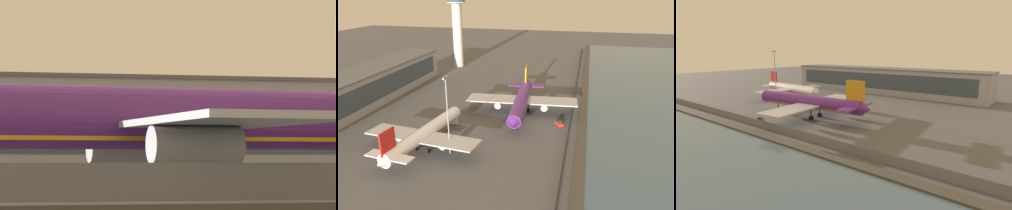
# 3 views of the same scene
# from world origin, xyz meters

# --- Properties ---
(ground_plane) EXTENTS (500.00, 500.00, 0.00)m
(ground_plane) POSITION_xyz_m (0.00, 0.00, 0.00)
(ground_plane) COLOR #565659
(cargo_jet_purple) EXTENTS (49.16, 42.38, 14.32)m
(cargo_jet_purple) POSITION_xyz_m (-8.78, 2.59, 5.47)
(cargo_jet_purple) COLOR #602889
(cargo_jet_purple) RESTS_ON ground
(baggage_tug) EXTENTS (3.51, 3.22, 1.80)m
(baggage_tug) POSITION_xyz_m (-17.62, -12.60, 0.81)
(baggage_tug) COLOR red
(baggage_tug) RESTS_ON ground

